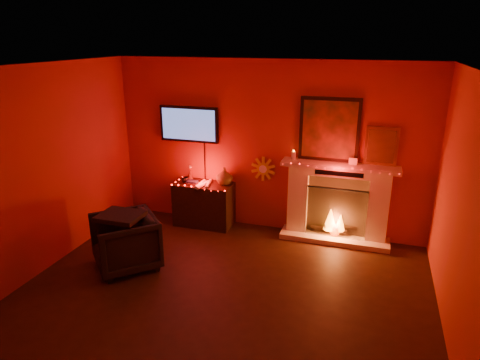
# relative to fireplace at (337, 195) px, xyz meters

# --- Properties ---
(room) EXTENTS (5.00, 5.00, 5.00)m
(room) POSITION_rel_fireplace_xyz_m (-1.14, -2.39, 0.63)
(room) COLOR black
(room) RESTS_ON ground
(floor) EXTENTS (5.00, 5.00, 0.00)m
(floor) POSITION_rel_fireplace_xyz_m (-1.14, -2.39, -0.72)
(floor) COLOR black
(floor) RESTS_ON ground
(fireplace) EXTENTS (1.72, 0.40, 2.18)m
(fireplace) POSITION_rel_fireplace_xyz_m (0.00, 0.00, 0.00)
(fireplace) COLOR beige
(fireplace) RESTS_ON floor
(tv) EXTENTS (1.00, 0.07, 1.24)m
(tv) POSITION_rel_fireplace_xyz_m (-2.44, 0.06, 0.92)
(tv) COLOR black
(tv) RESTS_ON room
(sunburst_clock) EXTENTS (0.40, 0.03, 0.40)m
(sunburst_clock) POSITION_rel_fireplace_xyz_m (-1.19, 0.09, 0.28)
(sunburst_clock) COLOR gold
(sunburst_clock) RESTS_ON room
(console_table) EXTENTS (0.95, 0.55, 1.01)m
(console_table) POSITION_rel_fireplace_xyz_m (-2.12, -0.13, -0.32)
(console_table) COLOR black
(console_table) RESTS_ON floor
(armchair) EXTENTS (1.14, 1.14, 0.75)m
(armchair) POSITION_rel_fireplace_xyz_m (-2.62, -1.75, -0.35)
(armchair) COLOR black
(armchair) RESTS_ON floor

